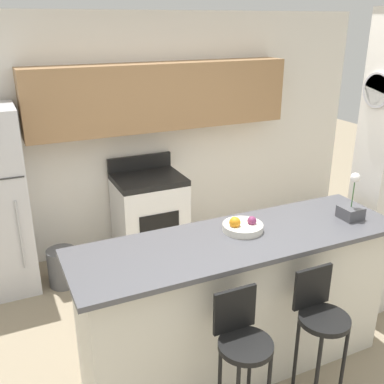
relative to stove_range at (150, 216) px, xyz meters
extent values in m
plane|color=gray|center=(-0.02, -1.92, -0.46)|extent=(14.00, 14.00, 0.00)
cube|color=white|center=(-0.02, 0.34, 0.81)|extent=(5.60, 0.06, 2.55)
cube|color=#9E754C|center=(0.23, 0.15, 1.25)|extent=(2.80, 0.32, 0.68)
cube|color=white|center=(0.00, 0.17, 1.11)|extent=(0.72, 0.28, 0.12)
cube|color=white|center=(1.42, -1.74, 0.81)|extent=(0.36, 0.32, 2.55)
cylinder|color=silver|center=(1.23, -1.74, 1.51)|extent=(0.02, 0.26, 0.26)
cylinder|color=white|center=(1.22, -1.74, 1.51)|extent=(0.01, 0.23, 0.23)
cube|color=silver|center=(-0.02, -1.92, 0.06)|extent=(2.21, 0.58, 1.05)
cube|color=#4C4C51|center=(-0.02, -1.92, 0.61)|extent=(2.33, 0.70, 0.04)
cylinder|color=#B2B2B7|center=(-1.34, -0.35, 0.20)|extent=(0.02, 0.02, 0.66)
cube|color=white|center=(0.00, 0.00, -0.04)|extent=(0.72, 0.59, 0.85)
cube|color=black|center=(0.00, 0.00, 0.42)|extent=(0.72, 0.59, 0.06)
cube|color=black|center=(0.00, 0.27, 0.53)|extent=(0.72, 0.04, 0.16)
cube|color=black|center=(0.00, -0.30, 0.01)|extent=(0.43, 0.01, 0.27)
cylinder|color=black|center=(-0.30, -2.49, 0.25)|extent=(0.32, 0.32, 0.03)
cube|color=black|center=(-0.30, -2.35, 0.41)|extent=(0.27, 0.02, 0.28)
cylinder|color=black|center=(-0.20, -2.38, -0.11)|extent=(0.02, 0.02, 0.69)
cylinder|color=black|center=(0.27, -2.49, 0.25)|extent=(0.32, 0.32, 0.03)
cube|color=black|center=(0.27, -2.35, 0.41)|extent=(0.27, 0.02, 0.28)
cylinder|color=black|center=(0.16, -2.59, -0.11)|extent=(0.02, 0.02, 0.69)
cylinder|color=black|center=(0.37, -2.59, -0.11)|extent=(0.02, 0.02, 0.69)
cylinder|color=black|center=(0.16, -2.38, -0.11)|extent=(0.02, 0.02, 0.69)
cylinder|color=black|center=(0.37, -2.38, -0.11)|extent=(0.02, 0.02, 0.69)
cube|color=#4C4C51|center=(0.88, -1.99, 0.67)|extent=(0.15, 0.15, 0.09)
cylinder|color=#386633|center=(0.88, -1.99, 0.82)|extent=(0.01, 0.01, 0.21)
sphere|color=white|center=(0.88, -1.99, 0.94)|extent=(0.07, 0.07, 0.07)
cylinder|color=silver|center=(0.05, -1.84, 0.65)|extent=(0.28, 0.28, 0.05)
sphere|color=#7A2D56|center=(0.11, -1.86, 0.69)|extent=(0.06, 0.06, 0.06)
sphere|color=orange|center=(-0.01, -1.84, 0.70)|extent=(0.08, 0.08, 0.08)
cylinder|color=#59595B|center=(-1.00, -0.24, -0.27)|extent=(0.28, 0.28, 0.38)
camera|label=1|loc=(-1.46, -4.25, 2.00)|focal=42.00mm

